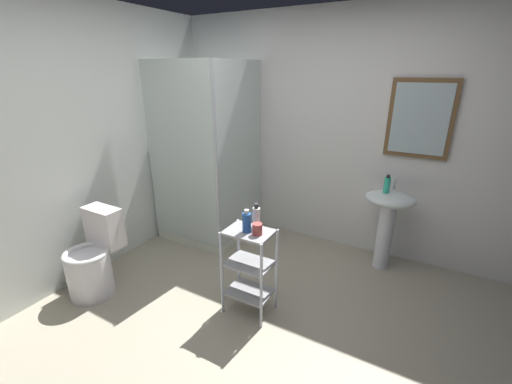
{
  "coord_description": "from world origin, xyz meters",
  "views": [
    {
      "loc": [
        1.0,
        -1.63,
        1.9
      ],
      "look_at": [
        -0.28,
        0.66,
        0.92
      ],
      "focal_mm": 23.0,
      "sensor_mm": 36.0,
      "label": 1
    }
  ],
  "objects_px": {
    "shower_stall": "(211,200)",
    "lotion_bottle_white": "(256,217)",
    "pedestal_sink": "(388,215)",
    "storage_cart": "(249,265)",
    "hand_soap_bottle": "(387,185)",
    "rinse_cup": "(257,229)",
    "toilet": "(93,260)",
    "shampoo_bottle_blue": "(247,222)"
  },
  "relations": [
    {
      "from": "storage_cart",
      "to": "lotion_bottle_white",
      "type": "bearing_deg",
      "value": 78.59
    },
    {
      "from": "pedestal_sink",
      "to": "lotion_bottle_white",
      "type": "xyz_separation_m",
      "value": [
        -0.83,
        -1.13,
        0.25
      ]
    },
    {
      "from": "shower_stall",
      "to": "lotion_bottle_white",
      "type": "height_order",
      "value": "shower_stall"
    },
    {
      "from": "toilet",
      "to": "storage_cart",
      "type": "relative_size",
      "value": 1.03
    },
    {
      "from": "shower_stall",
      "to": "storage_cart",
      "type": "height_order",
      "value": "shower_stall"
    },
    {
      "from": "storage_cart",
      "to": "shampoo_bottle_blue",
      "type": "bearing_deg",
      "value": -125.85
    },
    {
      "from": "shampoo_bottle_blue",
      "to": "hand_soap_bottle",
      "type": "bearing_deg",
      "value": 56.29
    },
    {
      "from": "storage_cart",
      "to": "hand_soap_bottle",
      "type": "relative_size",
      "value": 4.22
    },
    {
      "from": "lotion_bottle_white",
      "to": "shampoo_bottle_blue",
      "type": "bearing_deg",
      "value": -105.33
    },
    {
      "from": "shampoo_bottle_blue",
      "to": "shower_stall",
      "type": "bearing_deg",
      "value": 138.07
    },
    {
      "from": "pedestal_sink",
      "to": "storage_cart",
      "type": "distance_m",
      "value": 1.49
    },
    {
      "from": "lotion_bottle_white",
      "to": "rinse_cup",
      "type": "relative_size",
      "value": 2.25
    },
    {
      "from": "storage_cart",
      "to": "pedestal_sink",
      "type": "bearing_deg",
      "value": 55.22
    },
    {
      "from": "shower_stall",
      "to": "hand_soap_bottle",
      "type": "height_order",
      "value": "shower_stall"
    },
    {
      "from": "rinse_cup",
      "to": "pedestal_sink",
      "type": "bearing_deg",
      "value": 58.23
    },
    {
      "from": "shower_stall",
      "to": "rinse_cup",
      "type": "xyz_separation_m",
      "value": [
        1.14,
        -0.94,
        0.32
      ]
    },
    {
      "from": "storage_cart",
      "to": "shampoo_bottle_blue",
      "type": "height_order",
      "value": "shampoo_bottle_blue"
    },
    {
      "from": "shower_stall",
      "to": "storage_cart",
      "type": "distance_m",
      "value": 1.41
    },
    {
      "from": "hand_soap_bottle",
      "to": "rinse_cup",
      "type": "xyz_separation_m",
      "value": [
        -0.72,
        -1.22,
        -0.1
      ]
    },
    {
      "from": "shampoo_bottle_blue",
      "to": "lotion_bottle_white",
      "type": "bearing_deg",
      "value": 74.67
    },
    {
      "from": "toilet",
      "to": "shampoo_bottle_blue",
      "type": "distance_m",
      "value": 1.49
    },
    {
      "from": "storage_cart",
      "to": "lotion_bottle_white",
      "type": "distance_m",
      "value": 0.4
    },
    {
      "from": "shower_stall",
      "to": "lotion_bottle_white",
      "type": "distance_m",
      "value": 1.42
    },
    {
      "from": "toilet",
      "to": "lotion_bottle_white",
      "type": "relative_size",
      "value": 3.81
    },
    {
      "from": "lotion_bottle_white",
      "to": "hand_soap_bottle",
      "type": "bearing_deg",
      "value": 54.92
    },
    {
      "from": "shower_stall",
      "to": "lotion_bottle_white",
      "type": "relative_size",
      "value": 10.03
    },
    {
      "from": "toilet",
      "to": "shampoo_bottle_blue",
      "type": "relative_size",
      "value": 4.19
    },
    {
      "from": "shampoo_bottle_blue",
      "to": "rinse_cup",
      "type": "relative_size",
      "value": 2.05
    },
    {
      "from": "toilet",
      "to": "shampoo_bottle_blue",
      "type": "xyz_separation_m",
      "value": [
        1.33,
        0.44,
        0.51
      ]
    },
    {
      "from": "toilet",
      "to": "storage_cart",
      "type": "height_order",
      "value": "toilet"
    },
    {
      "from": "shower_stall",
      "to": "rinse_cup",
      "type": "distance_m",
      "value": 1.52
    },
    {
      "from": "pedestal_sink",
      "to": "storage_cart",
      "type": "bearing_deg",
      "value": -124.78
    },
    {
      "from": "pedestal_sink",
      "to": "hand_soap_bottle",
      "type": "bearing_deg",
      "value": -159.67
    },
    {
      "from": "pedestal_sink",
      "to": "rinse_cup",
      "type": "relative_size",
      "value": 9.16
    },
    {
      "from": "storage_cart",
      "to": "toilet",
      "type": "bearing_deg",
      "value": -161.33
    },
    {
      "from": "lotion_bottle_white",
      "to": "shampoo_bottle_blue",
      "type": "relative_size",
      "value": 1.1
    },
    {
      "from": "pedestal_sink",
      "to": "hand_soap_bottle",
      "type": "height_order",
      "value": "hand_soap_bottle"
    },
    {
      "from": "toilet",
      "to": "rinse_cup",
      "type": "bearing_deg",
      "value": 17.12
    },
    {
      "from": "shower_stall",
      "to": "pedestal_sink",
      "type": "relative_size",
      "value": 2.47
    },
    {
      "from": "lotion_bottle_white",
      "to": "toilet",
      "type": "bearing_deg",
      "value": -158.35
    },
    {
      "from": "toilet",
      "to": "rinse_cup",
      "type": "relative_size",
      "value": 8.59
    },
    {
      "from": "pedestal_sink",
      "to": "rinse_cup",
      "type": "height_order",
      "value": "rinse_cup"
    }
  ]
}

